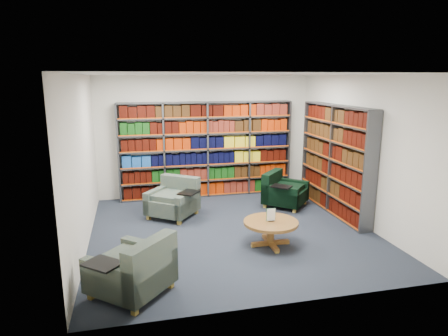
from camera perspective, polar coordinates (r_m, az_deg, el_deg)
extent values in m
cube|color=#1C2231|center=(7.41, 1.08, -8.99)|extent=(5.00, 5.00, 0.01)
cube|color=white|center=(6.88, 1.18, 13.30)|extent=(5.00, 5.00, 0.01)
cube|color=silver|center=(9.42, -2.67, 4.57)|extent=(5.00, 0.01, 2.80)
cube|color=silver|center=(4.69, 8.75, -3.98)|extent=(5.00, 0.01, 2.80)
cube|color=silver|center=(6.84, -19.65, 0.72)|extent=(0.01, 5.00, 2.80)
cube|color=silver|center=(8.00, 18.80, 2.43)|extent=(0.01, 5.00, 2.80)
cube|color=#47494F|center=(9.31, -2.46, 2.60)|extent=(4.00, 0.28, 2.20)
cube|color=silver|center=(9.44, -2.61, 2.74)|extent=(4.00, 0.02, 2.20)
cube|color=#D84C0A|center=(9.18, -2.31, 2.46)|extent=(4.00, 0.01, 2.20)
cube|color=#300701|center=(9.52, -2.41, -2.87)|extent=(3.88, 0.21, 0.29)
cube|color=#300701|center=(9.42, -2.43, -0.72)|extent=(3.88, 0.21, 0.29)
cube|color=navy|center=(9.34, -2.45, 1.46)|extent=(3.88, 0.21, 0.29)
cube|color=#300701|center=(9.28, -2.47, 3.68)|extent=(3.88, 0.21, 0.29)
cube|color=#0D3B0C|center=(9.23, -2.49, 5.93)|extent=(3.88, 0.21, 0.29)
cube|color=#300701|center=(9.19, -2.51, 8.20)|extent=(3.88, 0.21, 0.29)
cube|color=#47494F|center=(8.48, 15.59, 1.13)|extent=(0.28, 2.50, 2.20)
cube|color=silver|center=(8.54, 16.35, 1.17)|extent=(0.02, 2.50, 2.20)
cube|color=#D84C0A|center=(8.42, 14.81, 1.09)|extent=(0.02, 2.50, 2.20)
cube|color=#331B08|center=(8.70, 15.23, -4.83)|extent=(0.21, 2.38, 0.29)
cube|color=#300701|center=(8.60, 15.37, -2.49)|extent=(0.21, 2.38, 0.29)
cube|color=#331B08|center=(8.52, 15.51, -0.11)|extent=(0.21, 2.38, 0.29)
cube|color=#331B08|center=(8.44, 15.66, 2.31)|extent=(0.21, 2.38, 0.29)
cube|color=#331B08|center=(8.39, 15.81, 4.78)|extent=(0.21, 2.38, 0.29)
cube|color=#300701|center=(8.35, 15.96, 7.27)|extent=(0.21, 2.38, 0.29)
cube|color=#051F35|center=(8.12, -7.35, -5.24)|extent=(1.18, 1.18, 0.30)
cube|color=#051F35|center=(8.34, -6.22, -3.38)|extent=(0.79, 0.66, 0.68)
cube|color=#051F35|center=(8.28, -9.49, -4.41)|extent=(0.61, 0.75, 0.45)
cube|color=#051F35|center=(7.93, -5.14, -5.07)|extent=(0.61, 0.75, 0.45)
cube|color=black|center=(7.80, -5.04, -3.50)|extent=(0.50, 0.52, 0.02)
cube|color=olive|center=(8.09, -10.71, -6.91)|extent=(0.09, 0.09, 0.09)
cube|color=olive|center=(7.74, -6.41, -7.69)|extent=(0.09, 0.09, 0.09)
cube|color=olive|center=(8.64, -8.11, -5.53)|extent=(0.09, 0.09, 0.09)
cube|color=olive|center=(8.31, -4.00, -6.18)|extent=(0.09, 0.09, 0.09)
cube|color=black|center=(8.81, 8.75, -3.91)|extent=(1.14, 1.14, 0.29)
cube|color=black|center=(8.87, 6.89, -2.53)|extent=(0.68, 0.72, 0.65)
cube|color=black|center=(8.49, 7.95, -4.03)|extent=(0.68, 0.64, 0.43)
cube|color=black|center=(9.10, 9.53, -2.93)|extent=(0.68, 0.64, 0.43)
cube|color=black|center=(8.37, 8.18, -2.62)|extent=(0.50, 0.49, 0.02)
cube|color=olive|center=(8.47, 10.03, -6.00)|extent=(0.09, 0.09, 0.09)
cube|color=olive|center=(9.07, 11.43, -4.79)|extent=(0.09, 0.09, 0.09)
cube|color=olive|center=(8.69, 5.87, -5.37)|extent=(0.09, 0.09, 0.09)
cube|color=olive|center=(9.28, 7.51, -4.24)|extent=(0.09, 0.09, 0.09)
cube|color=#051F35|center=(5.46, -13.14, -14.69)|extent=(1.23, 1.23, 0.31)
cube|color=#051F35|center=(5.18, -10.36, -13.77)|extent=(0.73, 0.78, 0.70)
cube|color=#051F35|center=(5.68, -10.67, -12.60)|extent=(0.74, 0.68, 0.46)
cube|color=#051F35|center=(5.19, -15.97, -15.42)|extent=(0.74, 0.68, 0.46)
cube|color=black|center=(5.08, -16.94, -12.95)|extent=(0.54, 0.53, 0.02)
cube|color=olive|center=(6.01, -13.36, -14.23)|extent=(0.10, 0.10, 0.10)
cube|color=olive|center=(5.56, -18.48, -16.87)|extent=(0.10, 0.10, 0.10)
cube|color=olive|center=(5.60, -7.64, -16.09)|extent=(0.10, 0.10, 0.10)
cube|color=olive|center=(5.12, -12.64, -19.28)|extent=(0.10, 0.10, 0.10)
cylinder|color=olive|center=(6.70, 6.71, -7.74)|extent=(0.91, 0.91, 0.05)
cylinder|color=olive|center=(6.77, 6.67, -9.34)|extent=(0.12, 0.12, 0.36)
cube|color=olive|center=(6.84, 6.63, -10.59)|extent=(0.65, 0.08, 0.06)
cube|color=olive|center=(6.84, 6.63, -10.59)|extent=(0.08, 0.65, 0.06)
cube|color=black|center=(6.69, 6.72, -7.50)|extent=(0.10, 0.05, 0.01)
cube|color=white|center=(6.65, 6.74, -6.65)|extent=(0.14, 0.01, 0.20)
cube|color=#145926|center=(6.66, 6.72, -6.62)|extent=(0.16, 0.00, 0.22)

